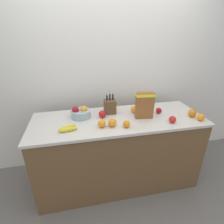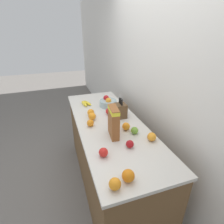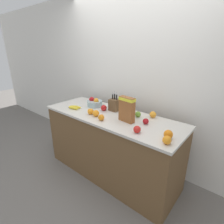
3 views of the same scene
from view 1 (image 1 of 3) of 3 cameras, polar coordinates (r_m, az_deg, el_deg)
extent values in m
plane|color=slate|center=(2.56, 1.82, -20.89)|extent=(14.00, 14.00, 0.00)
cube|color=silver|center=(2.39, -0.97, 12.10)|extent=(9.00, 0.06, 2.60)
cube|color=brown|center=(2.26, 1.98, -12.94)|extent=(1.93, 0.68, 0.90)
cube|color=beige|center=(2.00, 2.17, -2.44)|extent=(1.96, 0.71, 0.03)
cube|color=brown|center=(2.10, -0.68, 1.80)|extent=(0.13, 0.12, 0.16)
cylinder|color=black|center=(2.05, -1.67, 4.66)|extent=(0.02, 0.02, 0.06)
cube|color=silver|center=(2.03, -1.69, 6.01)|extent=(0.01, 0.00, 0.04)
cylinder|color=black|center=(2.05, -0.70, 4.88)|extent=(0.02, 0.02, 0.07)
cube|color=silver|center=(2.03, -0.71, 6.45)|extent=(0.01, 0.00, 0.04)
cylinder|color=black|center=(2.06, 0.27, 4.90)|extent=(0.02, 0.02, 0.07)
cube|color=silver|center=(2.04, 0.27, 6.37)|extent=(0.01, 0.00, 0.04)
cube|color=brown|center=(1.98, 10.58, 2.10)|extent=(0.21, 0.09, 0.30)
cube|color=yellow|center=(1.94, 10.87, 5.54)|extent=(0.21, 0.10, 0.04)
cylinder|color=#99B2B7|center=(2.04, -10.14, -0.53)|extent=(0.23, 0.23, 0.08)
sphere|color=orange|center=(2.01, -9.19, 0.91)|extent=(0.07, 0.07, 0.07)
sphere|color=#A31419|center=(2.01, -11.82, 0.66)|extent=(0.08, 0.08, 0.08)
ellipsoid|color=yellow|center=(1.83, -14.43, -4.89)|extent=(0.19, 0.11, 0.04)
ellipsoid|color=yellow|center=(1.79, -14.11, -5.55)|extent=(0.19, 0.07, 0.04)
sphere|color=red|center=(2.00, 19.14, -2.30)|extent=(0.08, 0.08, 0.08)
sphere|color=#A31419|center=(2.18, 15.01, 0.46)|extent=(0.07, 0.07, 0.07)
sphere|color=#6B9E33|center=(2.22, 9.13, 1.51)|extent=(0.07, 0.07, 0.07)
sphere|color=red|center=(2.00, -3.19, -0.68)|extent=(0.08, 0.08, 0.08)
sphere|color=orange|center=(1.80, -3.36, -3.78)|extent=(0.08, 0.08, 0.08)
sphere|color=orange|center=(2.36, 11.92, 2.86)|extent=(0.08, 0.08, 0.08)
sphere|color=orange|center=(1.81, 0.07, -3.49)|extent=(0.09, 0.09, 0.09)
sphere|color=orange|center=(2.17, 27.03, -1.50)|extent=(0.08, 0.08, 0.08)
sphere|color=orange|center=(2.14, 7.19, 0.86)|extent=(0.08, 0.08, 0.08)
sphere|color=orange|center=(1.80, 4.80, -3.94)|extent=(0.08, 0.08, 0.08)
sphere|color=orange|center=(2.22, 24.74, -0.30)|extent=(0.09, 0.09, 0.09)
camera|label=2|loc=(2.41, 51.21, 17.37)|focal=28.00mm
camera|label=3|loc=(1.83, 76.30, 4.13)|focal=28.00mm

